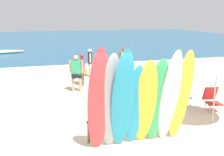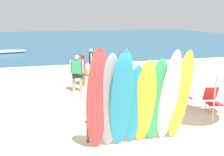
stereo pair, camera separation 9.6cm
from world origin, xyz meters
name	(u,v)px [view 1 (the left image)]	position (x,y,z in m)	size (l,w,h in m)	color
ground	(68,59)	(0.00, 14.00, 0.00)	(60.00, 60.00, 0.00)	beige
ocean_water	(52,39)	(0.00, 31.71, 0.01)	(60.00, 40.00, 0.02)	#235B7F
surfboard_rack	(133,121)	(0.00, 0.00, 0.48)	(2.57, 0.07, 0.62)	brown
surfboard_red_0	(99,101)	(-1.07, -0.56, 1.32)	(0.56, 0.06, 2.67)	#D13D42
surfboard_grey_1	(111,103)	(-0.76, -0.55, 1.25)	(0.51, 0.08, 2.54)	#999EA3
surfboard_teal_2	(123,101)	(-0.51, -0.66, 1.31)	(0.55, 0.07, 2.69)	#289EC6
surfboard_teal_3	(135,106)	(-0.13, -0.51, 1.09)	(0.48, 0.06, 2.23)	#289EC6
surfboard_yellow_4	(145,103)	(0.12, -0.55, 1.15)	(0.57, 0.06, 2.37)	yellow
surfboard_green_5	(157,102)	(0.46, -0.53, 1.16)	(0.58, 0.08, 2.36)	#38B266
surfboard_white_6	(170,97)	(0.77, -0.60, 1.27)	(0.50, 0.06, 2.59)	white
surfboard_yellow_7	(181,96)	(1.12, -0.57, 1.25)	(0.55, 0.06, 2.55)	yellow
beachgoer_midbeach	(124,61)	(1.93, 6.40, 0.99)	(0.65, 0.28, 1.72)	brown
beachgoer_strolling	(82,67)	(-0.34, 5.94, 0.90)	(0.40, 0.57, 1.56)	brown
beachgoer_photographing	(90,61)	(0.40, 7.67, 0.89)	(0.40, 0.58, 1.54)	beige
beachgoer_by_water	(76,71)	(-0.77, 4.95, 0.94)	(0.60, 0.31, 1.62)	tan
beachgoer_near_rack	(123,81)	(0.58, 2.63, 0.94)	(0.42, 0.62, 1.63)	#9E704C
beach_chair_red	(182,92)	(2.84, 2.25, 0.43)	(0.55, 0.67, 0.84)	#B7B7BC
beach_chair_blue	(212,98)	(3.47, 1.28, 0.43)	(0.61, 0.74, 0.83)	#B7B7BC
beach_umbrella	(218,64)	(2.75, 0.22, 1.89)	(1.93, 1.93, 2.06)	silver
distant_boat	(0,52)	(-5.40, 18.62, 0.15)	(4.22, 1.32, 0.33)	silver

